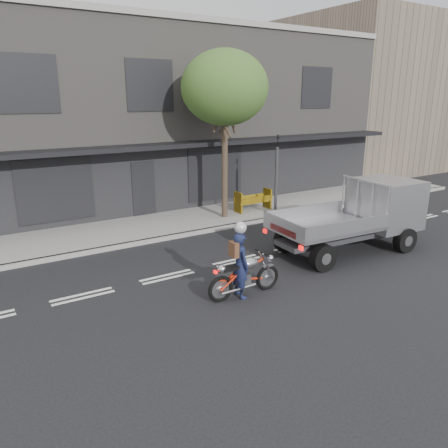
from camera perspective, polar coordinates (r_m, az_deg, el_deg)
The scene contains 11 objects.
ground at distance 13.79m, azimuth 1.67°, elevation -4.82°, with size 80.00×80.00×0.00m, color black.
sidewalk at distance 17.66m, azimuth -6.83°, elevation 0.09°, with size 32.00×3.20×0.15m, color gray.
kerb at distance 16.29m, azimuth -4.40°, elevation -1.24°, with size 32.00×0.20×0.15m, color gray.
building_main at distance 23.14m, azimuth -14.44°, elevation 13.40°, with size 26.00×10.00×8.00m, color slate.
building_neighbour at distance 34.96m, azimuth 19.62°, elevation 15.43°, with size 14.00×10.00×10.00m, color brown.
street_tree at distance 17.59m, azimuth 0.10°, elevation 17.30°, with size 3.40×3.40×6.74m.
traffic_light_pole at distance 18.37m, azimuth 6.83°, elevation 5.77°, with size 0.12×0.12×3.50m.
motorcycle at distance 11.30m, azimuth 2.73°, elevation -6.63°, with size 2.15×0.62×1.10m.
rider at distance 11.11m, azimuth 2.11°, elevation -5.40°, with size 0.63×0.41×1.72m, color #161D3F.
flatbed_ute at distance 15.56m, azimuth 19.08°, elevation 2.00°, with size 5.30×2.46×2.39m.
construction_barrier at distance 19.00m, azimuth 4.26°, elevation 3.02°, with size 1.68×0.67×0.94m, color #E6AF0C, non-canonical shape.
Camera 1 is at (-7.19, -10.68, 4.96)m, focal length 35.00 mm.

